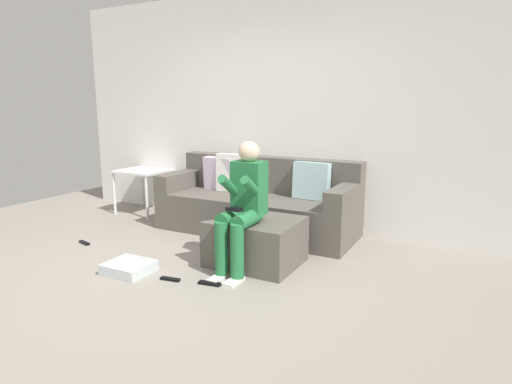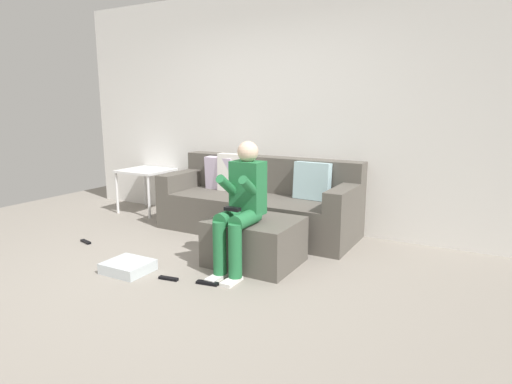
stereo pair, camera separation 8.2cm
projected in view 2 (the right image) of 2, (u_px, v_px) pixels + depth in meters
name	position (u px, v px, depth m)	size (l,w,h in m)	color
ground_plane	(157.00, 280.00, 3.65)	(7.54, 7.54, 0.00)	gray
wall_back	(273.00, 110.00, 5.21)	(5.80, 0.10, 2.80)	white
couch_sectional	(259.00, 203.00, 5.04)	(2.28, 0.87, 0.88)	#59544C
ottoman	(255.00, 241.00, 4.01)	(0.79, 0.67, 0.43)	#59544C
person_seated	(241.00, 203.00, 3.77)	(0.29, 0.62, 1.15)	#26723F
storage_bin	(128.00, 267.00, 3.83)	(0.39, 0.34, 0.09)	silver
side_table	(146.00, 175.00, 5.92)	(0.63, 0.60, 0.59)	white
remote_near_ottoman	(207.00, 283.00, 3.57)	(0.19, 0.05, 0.02)	black
remote_by_storage_bin	(169.00, 278.00, 3.66)	(0.18, 0.04, 0.02)	black
remote_under_side_table	(86.00, 242.00, 4.65)	(0.17, 0.04, 0.02)	black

